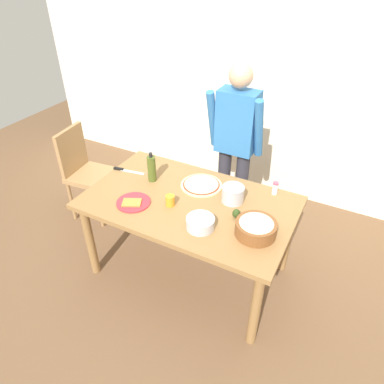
# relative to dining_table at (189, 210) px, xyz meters

# --- Properties ---
(ground) EXTENTS (8.00, 8.00, 0.00)m
(ground) POSITION_rel_dining_table_xyz_m (0.00, 0.00, -0.67)
(ground) COLOR brown
(wall_back) EXTENTS (5.60, 0.10, 2.60)m
(wall_back) POSITION_rel_dining_table_xyz_m (0.00, 1.60, 0.63)
(wall_back) COLOR silver
(wall_back) RESTS_ON ground
(dining_table) EXTENTS (1.60, 0.96, 0.76)m
(dining_table) POSITION_rel_dining_table_xyz_m (0.00, 0.00, 0.00)
(dining_table) COLOR olive
(dining_table) RESTS_ON ground
(person_cook) EXTENTS (0.49, 0.25, 1.62)m
(person_cook) POSITION_rel_dining_table_xyz_m (0.07, 0.76, 0.27)
(person_cook) COLOR #2D2D38
(person_cook) RESTS_ON ground
(chair_wooden_left) EXTENTS (0.44, 0.44, 0.95)m
(chair_wooden_left) POSITION_rel_dining_table_xyz_m (-1.32, 0.25, -0.13)
(chair_wooden_left) COLOR #A37A4C
(chair_wooden_left) RESTS_ON ground
(pizza_raw_on_board) EXTENTS (0.34, 0.34, 0.02)m
(pizza_raw_on_board) POSITION_rel_dining_table_xyz_m (-0.01, 0.23, 0.10)
(pizza_raw_on_board) COLOR beige
(pizza_raw_on_board) RESTS_ON dining_table
(plate_with_slice) EXTENTS (0.26, 0.26, 0.02)m
(plate_with_slice) POSITION_rel_dining_table_xyz_m (-0.36, -0.23, 0.10)
(plate_with_slice) COLOR red
(plate_with_slice) RESTS_ON dining_table
(popcorn_bowl) EXTENTS (0.28, 0.28, 0.11)m
(popcorn_bowl) POSITION_rel_dining_table_xyz_m (0.58, -0.13, 0.15)
(popcorn_bowl) COLOR brown
(popcorn_bowl) RESTS_ON dining_table
(mixing_bowl_steel) EXTENTS (0.20, 0.20, 0.08)m
(mixing_bowl_steel) POSITION_rel_dining_table_xyz_m (0.22, -0.24, 0.13)
(mixing_bowl_steel) COLOR #B7B7BC
(mixing_bowl_steel) RESTS_ON dining_table
(olive_oil_bottle) EXTENTS (0.07, 0.07, 0.26)m
(olive_oil_bottle) POSITION_rel_dining_table_xyz_m (-0.41, 0.11, 0.20)
(olive_oil_bottle) COLOR #47561E
(olive_oil_bottle) RESTS_ON dining_table
(steel_pot) EXTENTS (0.17, 0.17, 0.13)m
(steel_pot) POSITION_rel_dining_table_xyz_m (0.30, 0.15, 0.16)
(steel_pot) COLOR #B7B7BC
(steel_pot) RESTS_ON dining_table
(cup_orange) EXTENTS (0.07, 0.07, 0.08)m
(cup_orange) POSITION_rel_dining_table_xyz_m (-0.10, -0.11, 0.13)
(cup_orange) COLOR orange
(cup_orange) RESTS_ON dining_table
(salt_shaker) EXTENTS (0.04, 0.04, 0.11)m
(salt_shaker) POSITION_rel_dining_table_xyz_m (0.55, 0.40, 0.14)
(salt_shaker) COLOR white
(salt_shaker) RESTS_ON dining_table
(chef_knife) EXTENTS (0.29, 0.07, 0.02)m
(chef_knife) POSITION_rel_dining_table_xyz_m (-0.70, 0.12, 0.10)
(chef_knife) COLOR silver
(chef_knife) RESTS_ON dining_table
(avocado) EXTENTS (0.06, 0.06, 0.07)m
(avocado) POSITION_rel_dining_table_xyz_m (0.40, -0.02, 0.13)
(avocado) COLOR #2D4219
(avocado) RESTS_ON dining_table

